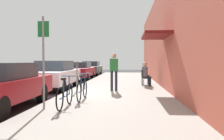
# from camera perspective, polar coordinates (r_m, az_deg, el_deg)

# --- Properties ---
(ground_plane) EXTENTS (60.00, 60.00, 0.00)m
(ground_plane) POSITION_cam_1_polar(r_m,az_deg,el_deg) (10.08, -12.07, -6.27)
(ground_plane) COLOR #2D2D30
(sidewalk_slab) EXTENTS (4.50, 32.00, 0.12)m
(sidewalk_slab) POSITION_cam_1_polar(r_m,az_deg,el_deg) (11.67, 1.45, -4.77)
(sidewalk_slab) COLOR #9E9B93
(sidewalk_slab) RESTS_ON ground_plane
(building_facade) EXTENTS (1.40, 32.00, 5.57)m
(building_facade) POSITION_cam_1_polar(r_m,az_deg,el_deg) (11.78, 13.31, 8.52)
(building_facade) COLOR #BC5442
(building_facade) RESTS_ON ground_plane
(parked_car_0) EXTENTS (1.80, 4.40, 1.42)m
(parked_car_0) POSITION_cam_1_polar(r_m,az_deg,el_deg) (7.91, -25.45, -3.39)
(parked_car_0) COLOR maroon
(parked_car_0) RESTS_ON ground_plane
(parked_car_1) EXTENTS (1.80, 4.40, 1.49)m
(parked_car_1) POSITION_cam_1_polar(r_m,az_deg,el_deg) (12.75, -13.64, -1.07)
(parked_car_1) COLOR silver
(parked_car_1) RESTS_ON ground_plane
(parked_car_2) EXTENTS (1.80, 4.40, 1.38)m
(parked_car_2) POSITION_cam_1_polar(r_m,az_deg,el_deg) (18.73, -7.84, -0.12)
(parked_car_2) COLOR maroon
(parked_car_2) RESTS_ON ground_plane
(parked_car_3) EXTENTS (1.80, 4.40, 1.44)m
(parked_car_3) POSITION_cam_1_polar(r_m,az_deg,el_deg) (24.36, -5.03, 0.47)
(parked_car_3) COLOR #47514C
(parked_car_3) RESTS_ON ground_plane
(parking_meter) EXTENTS (0.12, 0.10, 1.32)m
(parking_meter) POSITION_cam_1_polar(r_m,az_deg,el_deg) (10.74, -8.46, -0.97)
(parking_meter) COLOR slate
(parking_meter) RESTS_ON sidewalk_slab
(street_sign) EXTENTS (0.32, 0.06, 2.60)m
(street_sign) POSITION_cam_1_polar(r_m,az_deg,el_deg) (6.90, -16.23, 3.46)
(street_sign) COLOR gray
(street_sign) RESTS_ON sidewalk_slab
(bicycle_0) EXTENTS (0.46, 1.71, 0.90)m
(bicycle_0) POSITION_cam_1_polar(r_m,az_deg,el_deg) (8.29, -7.20, -4.73)
(bicycle_0) COLOR black
(bicycle_0) RESTS_ON sidewalk_slab
(bicycle_1) EXTENTS (0.46, 1.71, 0.90)m
(bicycle_1) POSITION_cam_1_polar(r_m,az_deg,el_deg) (7.03, -11.27, -6.00)
(bicycle_1) COLOR black
(bicycle_1) RESTS_ON sidewalk_slab
(cafe_chair_0) EXTENTS (0.54, 0.54, 0.87)m
(cafe_chair_0) POSITION_cam_1_polar(r_m,az_deg,el_deg) (12.87, 7.98, -1.62)
(cafe_chair_0) COLOR black
(cafe_chair_0) RESTS_ON sidewalk_slab
(seated_patron_0) EXTENTS (0.50, 0.45, 1.29)m
(seated_patron_0) POSITION_cam_1_polar(r_m,az_deg,el_deg) (12.84, 8.25, -0.77)
(seated_patron_0) COLOR #232838
(seated_patron_0) RESTS_ON sidewalk_slab
(cafe_chair_1) EXTENTS (0.44, 0.44, 0.87)m
(cafe_chair_1) POSITION_cam_1_polar(r_m,az_deg,el_deg) (13.79, 7.72, -1.36)
(cafe_chair_1) COLOR black
(cafe_chair_1) RESTS_ON sidewalk_slab
(seated_patron_1) EXTENTS (0.43, 0.36, 1.29)m
(seated_patron_1) POSITION_cam_1_polar(r_m,az_deg,el_deg) (13.79, 7.97, -0.56)
(seated_patron_1) COLOR #232838
(seated_patron_1) RESTS_ON sidewalk_slab
(pedestrian_standing) EXTENTS (0.36, 0.22, 1.70)m
(pedestrian_standing) POSITION_cam_1_polar(r_m,az_deg,el_deg) (10.68, 0.48, 0.29)
(pedestrian_standing) COLOR #232838
(pedestrian_standing) RESTS_ON sidewalk_slab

